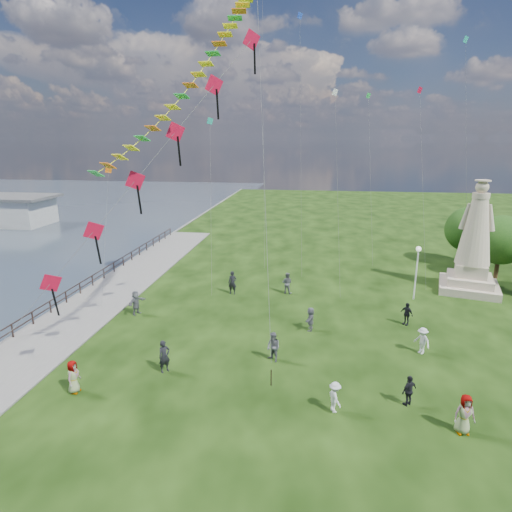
% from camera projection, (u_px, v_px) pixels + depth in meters
% --- Properties ---
extents(waterfront, '(200.00, 200.00, 1.51)m').
position_uv_depth(waterfront, '(57.00, 321.00, 29.90)').
color(waterfront, '#2D3743').
rests_on(waterfront, ground).
extents(statue, '(5.50, 5.50, 9.17)m').
position_uv_depth(statue, '(473.00, 250.00, 34.89)').
color(statue, '#BCA98E').
rests_on(statue, ground).
extents(lamppost, '(0.40, 0.40, 4.30)m').
position_uv_depth(lamppost, '(417.00, 261.00, 33.03)').
color(lamppost, silver).
rests_on(lamppost, ground).
extents(tree_row, '(7.87, 12.76, 5.83)m').
position_uv_depth(tree_row, '(499.00, 240.00, 38.58)').
color(tree_row, '#382314').
rests_on(tree_row, ground).
extents(person_0, '(0.77, 0.78, 1.82)m').
position_uv_depth(person_0, '(164.00, 356.00, 23.10)').
color(person_0, black).
rests_on(person_0, ground).
extents(person_1, '(0.98, 0.95, 1.74)m').
position_uv_depth(person_1, '(273.00, 347.00, 24.21)').
color(person_1, '#595960').
rests_on(person_1, ground).
extents(person_2, '(0.87, 1.09, 1.50)m').
position_uv_depth(person_2, '(335.00, 397.00, 19.72)').
color(person_2, silver).
rests_on(person_2, ground).
extents(person_3, '(1.00, 0.93, 1.55)m').
position_uv_depth(person_3, '(409.00, 391.00, 20.19)').
color(person_3, black).
rests_on(person_3, ground).
extents(person_4, '(0.94, 0.64, 1.81)m').
position_uv_depth(person_4, '(465.00, 414.00, 18.24)').
color(person_4, '#595960').
rests_on(person_4, ground).
extents(person_5, '(1.24, 1.79, 1.77)m').
position_uv_depth(person_5, '(136.00, 303.00, 30.72)').
color(person_5, '#595960').
rests_on(person_5, ground).
extents(person_6, '(0.73, 0.51, 1.92)m').
position_uv_depth(person_6, '(232.00, 283.00, 34.76)').
color(person_6, black).
rests_on(person_6, ground).
extents(person_7, '(0.96, 0.72, 1.76)m').
position_uv_depth(person_7, '(287.00, 283.00, 34.92)').
color(person_7, '#595960').
rests_on(person_7, ground).
extents(person_8, '(1.07, 1.16, 1.62)m').
position_uv_depth(person_8, '(422.00, 341.00, 25.10)').
color(person_8, silver).
rests_on(person_8, ground).
extents(person_9, '(0.98, 1.01, 1.59)m').
position_uv_depth(person_9, '(407.00, 314.00, 29.01)').
color(person_9, black).
rests_on(person_9, ground).
extents(person_10, '(0.55, 0.86, 1.71)m').
position_uv_depth(person_10, '(73.00, 377.00, 21.21)').
color(person_10, '#595960').
rests_on(person_10, ground).
extents(person_11, '(0.84, 1.56, 1.60)m').
position_uv_depth(person_11, '(311.00, 319.00, 28.18)').
color(person_11, '#595960').
rests_on(person_11, ground).
extents(red_kite_train, '(12.73, 9.35, 17.80)m').
position_uv_depth(red_kite_train, '(152.00, 164.00, 21.49)').
color(red_kite_train, black).
rests_on(red_kite_train, ground).
extents(small_kites, '(29.34, 19.44, 28.63)m').
position_uv_depth(small_kites, '(314.00, 113.00, 37.18)').
color(small_kites, teal).
rests_on(small_kites, ground).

